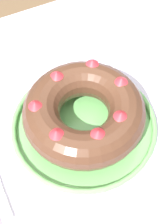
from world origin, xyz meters
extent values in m
plane|color=brown|center=(0.00, 0.00, 0.00)|extent=(8.00, 8.00, 0.00)
cube|color=silver|center=(0.00, 0.00, 0.75)|extent=(1.46, 0.93, 0.03)
cylinder|color=brown|center=(0.66, 0.40, 0.37)|extent=(0.06, 0.06, 0.74)
cylinder|color=#6BB760|center=(0.02, -0.01, 0.78)|extent=(0.33, 0.33, 0.01)
torus|color=#6BB760|center=(0.02, -0.01, 0.79)|extent=(0.34, 0.34, 0.01)
torus|color=#4C2D1E|center=(0.02, -0.01, 0.84)|extent=(0.28, 0.28, 0.08)
cone|color=red|center=(0.07, -0.08, 0.89)|extent=(0.03, 0.03, 0.01)
cone|color=red|center=(0.11, 0.00, 0.89)|extent=(0.04, 0.04, 0.01)
cone|color=red|center=(0.08, 0.08, 0.89)|extent=(0.03, 0.03, 0.01)
cone|color=red|center=(-0.01, 0.08, 0.89)|extent=(0.04, 0.04, 0.01)
cone|color=red|center=(-0.08, 0.03, 0.89)|extent=(0.04, 0.04, 0.01)
cone|color=red|center=(-0.07, -0.06, 0.89)|extent=(0.04, 0.04, 0.01)
cone|color=red|center=(0.01, -0.09, 0.89)|extent=(0.04, 0.04, 0.01)
cube|color=white|center=(-0.22, -0.09, 0.77)|extent=(0.02, 0.08, 0.01)
camera|label=1|loc=(-0.16, -0.35, 1.42)|focal=50.00mm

